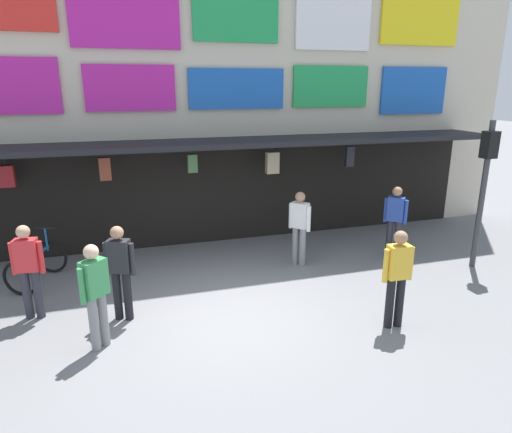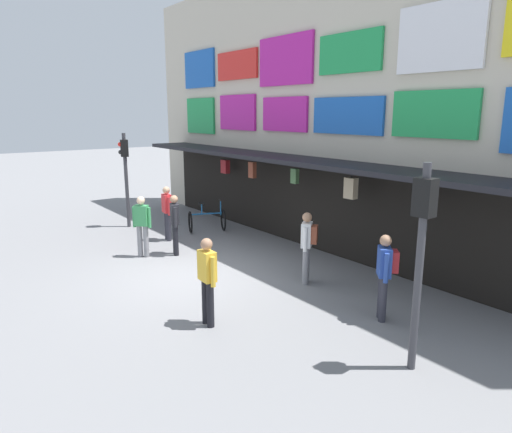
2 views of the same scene
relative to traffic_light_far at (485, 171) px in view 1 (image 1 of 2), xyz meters
name	(u,v)px [view 1 (image 1 of 2)]	position (x,y,z in m)	size (l,w,h in m)	color
ground_plane	(228,317)	(-5.76, -0.67, -2.14)	(80.00, 80.00, 0.00)	slate
shopfront	(181,81)	(-5.76, 3.89, 1.82)	(18.00, 2.60, 8.00)	beige
traffic_light_far	(485,171)	(0.00, 0.00, 0.00)	(0.29, 0.33, 3.20)	#38383D
bicycle_parked	(37,265)	(-9.12, 1.80, -1.75)	(1.09, 1.34, 1.05)	black
pedestrian_in_yellow	(395,216)	(-1.38, 1.04, -1.16)	(0.47, 0.47, 1.68)	#2D2D38
pedestrian_in_green	(95,291)	(-7.84, -1.00, -1.19)	(0.41, 0.41, 1.68)	gray
pedestrian_in_red	(300,223)	(-3.67, 1.20, -1.16)	(0.47, 0.48, 1.68)	gray
pedestrian_in_purple	(120,268)	(-7.48, -0.20, -1.19)	(0.50, 0.34, 1.68)	black
pedestrian_in_white	(28,267)	(-8.96, 0.29, -1.19)	(0.53, 0.27, 1.68)	#2D2D38
pedestrian_in_blue	(397,274)	(-3.18, -1.76, -1.19)	(0.53, 0.24, 1.68)	black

